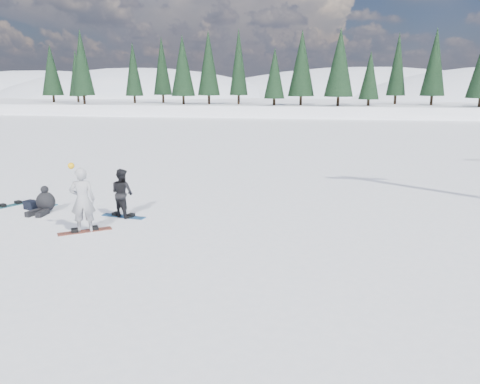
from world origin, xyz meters
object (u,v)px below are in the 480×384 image
object	(u,v)px
seated_rider	(45,202)
snowboard_loose_c	(38,204)
snowboarder_woman	(82,200)
gear_bag	(31,205)
snowboard_loose_a	(11,205)
snowboarder_man	(122,193)

from	to	relation	value
seated_rider	snowboard_loose_c	size ratio (longest dim) A/B	0.72
snowboarder_woman	seated_rider	bearing A→B (deg)	-58.04
snowboarder_woman	gear_bag	size ratio (longest dim) A/B	4.54
snowboard_loose_c	snowboard_loose_a	size ratio (longest dim) A/B	1.00
seated_rider	gear_bag	world-z (taller)	seated_rider
gear_bag	snowboarder_man	bearing A→B (deg)	-5.18
seated_rider	snowboarder_woman	bearing A→B (deg)	-31.23
gear_bag	snowboard_loose_c	bearing A→B (deg)	106.46
snowboarder_woman	snowboarder_man	distance (m)	1.75
gear_bag	seated_rider	bearing A→B (deg)	-20.19
snowboarder_woman	snowboard_loose_a	xyz separation A→B (m)	(-4.06, 2.29, -0.94)
snowboarder_woman	seated_rider	size ratio (longest dim) A/B	1.89
snowboard_loose_a	snowboard_loose_c	bearing A→B (deg)	-37.79
snowboarder_man	snowboard_loose_a	world-z (taller)	snowboarder_man
snowboarder_woman	snowboard_loose_c	size ratio (longest dim) A/B	1.36
seated_rider	snowboard_loose_a	distance (m)	1.81
gear_bag	snowboard_loose_a	xyz separation A→B (m)	(-1.00, 0.28, -0.14)
snowboarder_man	snowboard_loose_c	xyz separation A→B (m)	(-3.70, 0.99, -0.77)
snowboarder_woman	gear_bag	distance (m)	3.75
snowboard_loose_a	snowboarder_woman	bearing A→B (deg)	-93.53
snowboarder_woman	snowboard_loose_c	world-z (taller)	snowboarder_woman
snowboarder_woman	snowboard_loose_a	distance (m)	4.76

